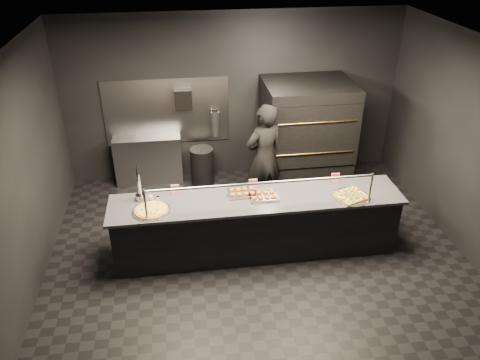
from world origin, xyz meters
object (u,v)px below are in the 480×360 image
(slider_tray_a, at_px, (242,192))
(worker, at_px, (264,157))
(fire_extinguisher, at_px, (215,123))
(square_pizza, at_px, (351,196))
(service_counter, at_px, (257,225))
(round_pizza, at_px, (151,210))
(prep_shelf, at_px, (149,160))
(towel_dispenser, at_px, (183,99))
(pizza_oven, at_px, (306,134))
(trash_bin, at_px, (202,166))
(slider_tray_b, at_px, (263,196))
(beer_tap, at_px, (140,190))

(slider_tray_a, height_order, worker, worker)
(fire_extinguisher, relative_size, square_pizza, 0.98)
(service_counter, height_order, round_pizza, service_counter)
(square_pizza, bearing_deg, prep_shelf, 139.63)
(service_counter, height_order, towel_dispenser, towel_dispenser)
(pizza_oven, height_order, slider_tray_a, pizza_oven)
(trash_bin, xyz_separation_m, worker, (0.97, -0.89, 0.56))
(fire_extinguisher, distance_m, round_pizza, 2.75)
(trash_bin, bearing_deg, slider_tray_a, -77.20)
(fire_extinguisher, height_order, slider_tray_b, fire_extinguisher)
(slider_tray_a, bearing_deg, round_pizza, -168.10)
(pizza_oven, relative_size, fire_extinguisher, 3.78)
(beer_tap, bearing_deg, slider_tray_b, -6.09)
(towel_dispenser, distance_m, beer_tap, 2.35)
(beer_tap, height_order, slider_tray_b, beer_tap)
(prep_shelf, height_order, trash_bin, prep_shelf)
(service_counter, xyz_separation_m, square_pizza, (1.30, -0.15, 0.47))
(prep_shelf, xyz_separation_m, worker, (1.93, -1.09, 0.46))
(fire_extinguisher, height_order, round_pizza, fire_extinguisher)
(fire_extinguisher, distance_m, slider_tray_a, 2.26)
(pizza_oven, height_order, fire_extinguisher, pizza_oven)
(towel_dispenser, bearing_deg, worker, -43.38)
(beer_tap, bearing_deg, square_pizza, -6.85)
(slider_tray_b, bearing_deg, fire_extinguisher, 100.39)
(slider_tray_a, xyz_separation_m, slider_tray_b, (0.28, -0.13, -0.00))
(round_pizza, bearing_deg, slider_tray_b, 5.00)
(round_pizza, xyz_separation_m, slider_tray_a, (1.26, 0.27, 0.01))
(service_counter, xyz_separation_m, worker, (0.33, 1.23, 0.45))
(slider_tray_a, bearing_deg, slider_tray_b, -25.37)
(towel_dispenser, relative_size, slider_tray_b, 0.77)
(slider_tray_b, bearing_deg, prep_shelf, 126.24)
(fire_extinguisher, xyz_separation_m, slider_tray_a, (0.16, -2.25, -0.12))
(round_pizza, bearing_deg, slider_tray_a, 11.90)
(fire_extinguisher, distance_m, square_pizza, 3.04)
(towel_dispenser, xyz_separation_m, beer_tap, (-0.70, -2.19, -0.48))
(service_counter, xyz_separation_m, round_pizza, (-1.45, -0.12, 0.47))
(worker, bearing_deg, slider_tray_b, 59.43)
(prep_shelf, distance_m, slider_tray_b, 2.90)
(prep_shelf, bearing_deg, towel_dispenser, 5.71)
(slider_tray_b, distance_m, square_pizza, 1.23)
(towel_dispenser, relative_size, slider_tray_a, 0.74)
(beer_tap, bearing_deg, fire_extinguisher, 60.41)
(fire_extinguisher, xyz_separation_m, beer_tap, (-1.25, -2.20, 0.02))
(fire_extinguisher, relative_size, beer_tap, 0.93)
(pizza_oven, bearing_deg, prep_shelf, 171.46)
(trash_bin, bearing_deg, towel_dispenser, 133.96)
(slider_tray_b, xyz_separation_m, square_pizza, (1.22, -0.17, -0.01))
(prep_shelf, distance_m, slider_tray_a, 2.63)
(beer_tap, bearing_deg, service_counter, -7.10)
(pizza_oven, height_order, towel_dispenser, pizza_oven)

